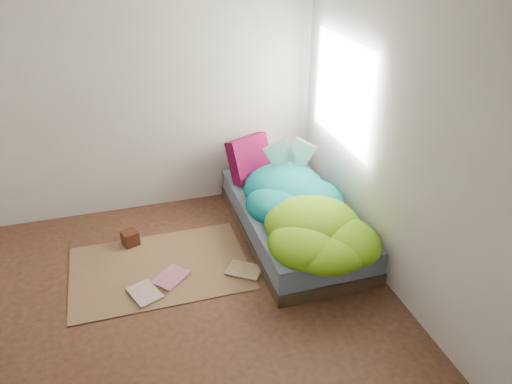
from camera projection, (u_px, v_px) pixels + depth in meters
ground at (186, 304)px, 4.18m from camera, size 3.50×3.50×0.00m
room_walls at (172, 121)px, 3.40m from camera, size 3.54×3.54×2.62m
bed at (293, 221)px, 5.01m from camera, size 1.00×2.00×0.34m
duvet at (303, 202)px, 4.66m from camera, size 0.96×1.84×0.34m
rug at (160, 268)px, 4.60m from camera, size 1.60×1.10×0.01m
pillow_floral at (275, 166)px, 5.58m from camera, size 0.61×0.47×0.12m
pillow_magenta at (250, 158)px, 5.34m from camera, size 0.49×0.33×0.47m
open_book at (290, 145)px, 5.08m from camera, size 0.44×0.18×0.26m
wooden_box at (130, 238)px, 4.89m from camera, size 0.18×0.18×0.14m
floor_book_a at (133, 299)px, 4.21m from camera, size 0.31×0.36×0.02m
floor_book_b at (161, 274)px, 4.50m from camera, size 0.38×0.38×0.03m
floor_book_c at (240, 278)px, 4.45m from camera, size 0.38×0.36×0.02m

